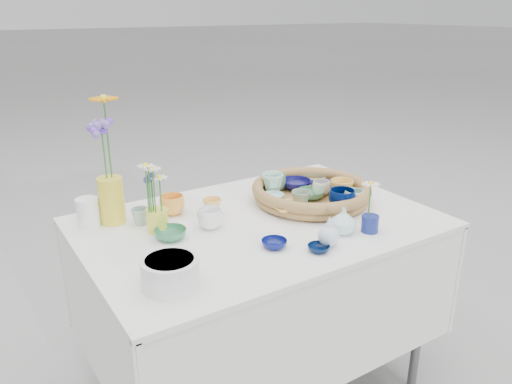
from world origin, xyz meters
TOP-DOWN VIEW (x-y plane):
  - wicker_tray at (0.28, 0.05)m, footprint 0.47×0.47m
  - tray_ceramic_0 at (0.29, 0.16)m, footprint 0.15×0.15m
  - tray_ceramic_1 at (0.38, 0.08)m, footprint 0.15×0.15m
  - tray_ceramic_2 at (0.36, -0.04)m, footprint 0.12×0.12m
  - tray_ceramic_3 at (0.27, 0.04)m, footprint 0.12×0.12m
  - tray_ceramic_4 at (0.18, -0.01)m, footprint 0.09×0.09m
  - tray_ceramic_5 at (0.13, 0.10)m, footprint 0.11×0.11m
  - tray_ceramic_6 at (0.18, 0.17)m, footprint 0.10×0.10m
  - tray_ceramic_7 at (0.33, 0.05)m, footprint 0.09×0.09m
  - tray_ceramic_8 at (0.41, 0.20)m, footprint 0.12×0.12m
  - tray_ceramic_9 at (0.30, -0.11)m, footprint 0.11×0.11m
  - tray_ceramic_10 at (0.12, -0.02)m, footprint 0.15×0.15m
  - tray_ceramic_11 at (0.36, -0.11)m, footprint 0.09×0.09m
  - tray_ceramic_12 at (0.20, 0.19)m, footprint 0.11×0.11m
  - loose_ceramic_0 at (-0.24, 0.23)m, footprint 0.11×0.11m
  - loose_ceramic_1 at (-0.12, 0.14)m, footprint 0.07×0.07m
  - loose_ceramic_2 at (-0.33, 0.03)m, footprint 0.13×0.13m
  - loose_ceramic_3 at (-0.18, 0.04)m, footprint 0.11×0.11m
  - loose_ceramic_4 at (-0.08, -0.21)m, footprint 0.10×0.10m
  - loose_ceramic_5 at (-0.37, 0.20)m, footprint 0.07×0.07m
  - loose_ceramic_6 at (0.03, -0.31)m, footprint 0.08×0.08m
  - fluted_bowl at (-0.45, -0.25)m, footprint 0.21×0.21m
  - bud_vase_paleblue at (0.08, -0.30)m, footprint 0.09×0.09m
  - bud_vase_seafoam at (0.19, -0.24)m, footprint 0.11×0.11m
  - bud_vase_cobalt at (0.27, -0.29)m, footprint 0.07×0.07m
  - single_daisy at (0.28, -0.27)m, footprint 0.07×0.07m
  - tall_vase_yellow at (-0.45, 0.27)m, footprint 0.10×0.10m
  - gerbera at (-0.44, 0.28)m, footprint 0.13×0.13m
  - hydrangea at (-0.46, 0.27)m, footprint 0.10×0.10m
  - white_pitcher at (-0.54, 0.28)m, footprint 0.12×0.09m
  - daisy_cup at (-0.34, 0.11)m, footprint 0.08×0.08m
  - daisy_posy at (-0.35, 0.10)m, footprint 0.11×0.11m

SIDE VIEW (x-z plane):
  - loose_ceramic_6 at x=0.03m, z-range 0.77..0.79m
  - loose_ceramic_4 at x=-0.08m, z-range 0.77..0.79m
  - loose_ceramic_2 at x=-0.33m, z-range 0.77..0.80m
  - loose_ceramic_5 at x=-0.37m, z-range 0.77..0.82m
  - bud_vase_cobalt at x=0.27m, z-range 0.77..0.82m
  - tray_ceramic_8 at x=0.41m, z-range 0.78..0.81m
  - tray_ceramic_5 at x=0.13m, z-range 0.78..0.81m
  - tray_ceramic_10 at x=0.12m, z-range 0.78..0.81m
  - loose_ceramic_1 at x=-0.12m, z-range 0.77..0.83m
  - tray_ceramic_1 at x=0.38m, z-range 0.78..0.81m
  - tray_ceramic_3 at x=0.27m, z-range 0.78..0.82m
  - loose_ceramic_3 at x=-0.18m, z-range 0.77..0.84m
  - loose_ceramic_0 at x=-0.24m, z-range 0.77..0.84m
  - tray_ceramic_0 at x=0.29m, z-range 0.78..0.82m
  - wicker_tray at x=0.28m, z-range 0.77..0.84m
  - daisy_cup at x=-0.34m, z-range 0.77..0.85m
  - fluted_bowl at x=-0.45m, z-range 0.77..0.85m
  - bud_vase_seafoam at x=0.19m, z-range 0.77..0.86m
  - tray_ceramic_7 at x=0.33m, z-range 0.78..0.84m
  - tray_ceramic_11 at x=0.36m, z-range 0.78..0.84m
  - tray_ceramic_4 at x=0.18m, z-range 0.78..0.85m
  - white_pitcher at x=-0.54m, z-range 0.77..0.87m
  - tray_ceramic_12 at x=0.20m, z-range 0.78..0.86m
  - bud_vase_paleblue at x=0.08m, z-range 0.77..0.88m
  - tray_ceramic_9 at x=0.30m, z-range 0.78..0.86m
  - tray_ceramic_6 at x=0.18m, z-range 0.78..0.87m
  - tray_ceramic_2 at x=0.36m, z-range 0.78..0.87m
  - tall_vase_yellow at x=-0.45m, z-range 0.77..0.93m
  - single_daisy at x=0.28m, z-range 0.81..0.94m
  - daisy_posy at x=-0.35m, z-range 0.85..1.02m
  - hydrangea at x=-0.46m, z-range 0.90..1.16m
  - gerbera at x=-0.44m, z-range 0.92..1.22m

